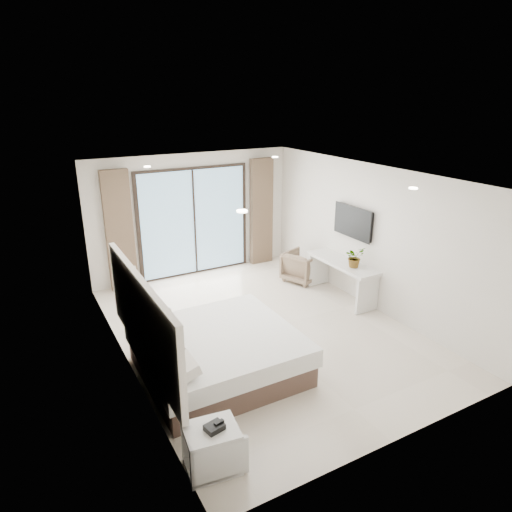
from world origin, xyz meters
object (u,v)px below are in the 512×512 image
object	(u,v)px
nightstand	(212,449)
bed	(218,353)
console_desk	(342,271)
armchair	(302,265)

from	to	relation	value
nightstand	bed	bearing A→B (deg)	71.56
nightstand	console_desk	size ratio (longest dim) A/B	0.38
console_desk	armchair	bearing A→B (deg)	99.80
console_desk	armchair	size ratio (longest dim) A/B	2.34
bed	nightstand	bearing A→B (deg)	-116.32
nightstand	armchair	world-z (taller)	armchair
armchair	console_desk	bearing A→B (deg)	168.22
nightstand	console_desk	distance (m)	4.96
bed	console_desk	bearing A→B (deg)	20.27
bed	armchair	size ratio (longest dim) A/B	3.05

